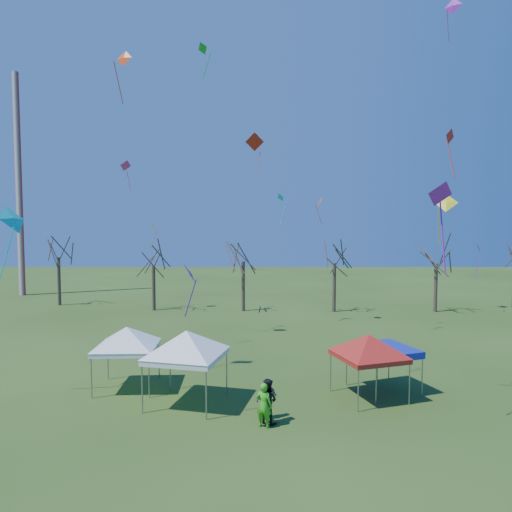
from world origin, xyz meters
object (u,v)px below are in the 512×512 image
(radio_mast, at_px, (19,185))
(tent_red, at_px, (369,339))
(person_green, at_px, (264,405))
(tent_white_west, at_px, (127,331))
(tent_blue, at_px, (383,351))
(tent_white_mid, at_px, (186,336))
(tree_1, at_px, (153,249))
(tree_0, at_px, (58,240))
(person_dark, at_px, (267,401))
(tree_2, at_px, (243,243))
(person_grey, at_px, (267,398))
(tree_3, at_px, (335,246))
(tree_4, at_px, (437,246))

(radio_mast, relative_size, tent_red, 6.79)
(radio_mast, relative_size, person_green, 14.12)
(tent_white_west, relative_size, tent_blue, 1.15)
(tent_white_mid, relative_size, tent_red, 1.14)
(radio_mast, relative_size, tree_1, 3.31)
(tree_0, height_order, tent_white_mid, tree_0)
(person_green, distance_m, person_dark, 0.42)
(radio_mast, distance_m, tree_2, 28.08)
(tree_1, xyz_separation_m, person_green, (10.01, -24.89, -4.91))
(tree_0, distance_m, tree_1, 10.47)
(tent_blue, distance_m, person_grey, 6.57)
(radio_mast, xyz_separation_m, person_green, (27.24, -34.24, -11.61))
(tree_1, relative_size, tent_white_west, 1.91)
(tree_1, distance_m, tent_white_west, 21.07)
(person_green, bearing_deg, tree_3, -83.28)
(tree_2, xyz_separation_m, tent_white_west, (-5.00, -20.30, -3.47))
(tree_2, height_order, tent_red, tree_2)
(person_dark, bearing_deg, tree_2, -52.18)
(tree_0, height_order, tree_4, tree_0)
(person_green, height_order, person_grey, person_green)
(tree_0, relative_size, tent_blue, 2.45)
(tree_4, height_order, tent_white_west, tree_4)
(person_dark, xyz_separation_m, person_grey, (-0.02, 0.41, -0.05))
(tree_1, distance_m, tree_3, 16.81)
(tent_white_west, bearing_deg, tent_white_mid, -31.24)
(tent_blue, bearing_deg, tent_red, -135.45)
(radio_mast, xyz_separation_m, tent_white_mid, (23.84, -31.87, -9.43))
(tree_4, distance_m, tent_white_mid, 29.47)
(tree_1, bearing_deg, tree_3, -2.06)
(tree_1, distance_m, person_grey, 26.59)
(tent_blue, bearing_deg, tree_3, 87.10)
(tree_0, distance_m, tent_white_mid, 30.46)
(tree_3, height_order, tent_blue, tree_3)
(tent_white_mid, bearing_deg, tree_2, 85.38)
(tent_white_west, distance_m, person_dark, 8.03)
(tree_0, relative_size, person_dark, 4.69)
(radio_mast, distance_m, tent_red, 45.77)
(person_green, relative_size, person_grey, 1.04)
(tree_0, xyz_separation_m, tent_blue, (25.85, -23.62, -4.55))
(tree_0, xyz_separation_m, person_green, (20.09, -27.62, -5.60))
(radio_mast, bearing_deg, tent_blue, -42.50)
(person_green, bearing_deg, person_dark, -86.95)
(tree_0, height_order, tree_3, tree_0)
(tree_1, bearing_deg, tree_4, -1.42)
(tent_white_west, distance_m, person_grey, 7.84)
(tree_4, bearing_deg, tree_1, 178.58)
(tree_0, relative_size, tent_red, 2.29)
(tree_1, bearing_deg, tent_white_mid, -73.66)
(tree_1, relative_size, tent_red, 2.05)
(tree_0, height_order, tent_white_west, tree_0)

